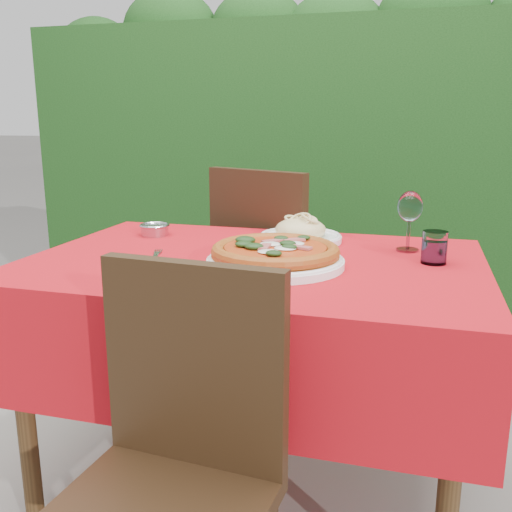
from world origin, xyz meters
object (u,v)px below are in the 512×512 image
(chair_far, at_px, (273,271))
(chair_near, at_px, (174,459))
(pasta_plate, at_px, (300,233))
(water_glass, at_px, (434,249))
(steel_ramekin, at_px, (155,230))
(wine_glass, at_px, (410,209))
(fork, at_px, (154,258))
(pizza_plate, at_px, (275,255))

(chair_far, bearing_deg, chair_near, 116.95)
(chair_near, bearing_deg, pasta_plate, 90.27)
(pasta_plate, bearing_deg, water_glass, -23.96)
(steel_ramekin, bearing_deg, chair_near, -62.90)
(wine_glass, bearing_deg, steel_ramekin, 179.60)
(chair_near, bearing_deg, fork, 122.88)
(pizza_plate, height_order, steel_ramekin, pizza_plate)
(water_glass, distance_m, fork, 0.77)
(chair_far, height_order, steel_ramekin, chair_far)
(pasta_plate, height_order, water_glass, water_glass)
(pasta_plate, relative_size, fork, 1.38)
(pizza_plate, distance_m, fork, 0.35)
(pasta_plate, xyz_separation_m, water_glass, (0.41, -0.18, 0.01))
(pasta_plate, distance_m, wine_glass, 0.35)
(pizza_plate, bearing_deg, pasta_plate, 89.60)
(chair_far, bearing_deg, pasta_plate, 138.77)
(chair_far, bearing_deg, steel_ramekin, 72.89)
(water_glass, relative_size, wine_glass, 0.50)
(chair_near, height_order, pizza_plate, chair_near)
(pasta_plate, height_order, fork, pasta_plate)
(chair_near, height_order, wine_glass, wine_glass)
(chair_far, bearing_deg, water_glass, 159.58)
(chair_far, distance_m, pasta_plate, 0.45)
(wine_glass, height_order, steel_ramekin, wine_glass)
(chair_far, bearing_deg, wine_glass, 164.18)
(chair_near, xyz_separation_m, water_glass, (0.47, 0.69, 0.29))
(pasta_plate, relative_size, steel_ramekin, 2.87)
(water_glass, bearing_deg, pizza_plate, -160.37)
(chair_near, distance_m, water_glass, 0.88)
(pasta_plate, bearing_deg, steel_ramekin, -175.39)
(water_glass, xyz_separation_m, steel_ramekin, (-0.90, 0.14, -0.02))
(chair_near, bearing_deg, steel_ramekin, 121.85)
(fork, bearing_deg, pizza_plate, -15.15)
(water_glass, relative_size, steel_ramekin, 0.97)
(chair_far, relative_size, pizza_plate, 2.18)
(chair_far, relative_size, wine_glass, 5.29)
(chair_near, distance_m, wine_glass, 0.99)
(pasta_plate, bearing_deg, chair_far, 116.97)
(pasta_plate, height_order, steel_ramekin, pasta_plate)
(pizza_plate, bearing_deg, wine_glass, 39.82)
(wine_glass, height_order, fork, wine_glass)
(chair_far, height_order, pizza_plate, chair_far)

